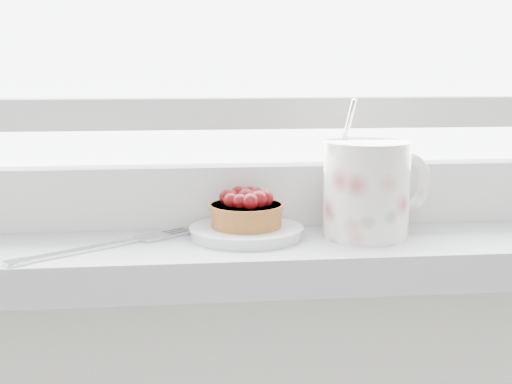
{
  "coord_description": "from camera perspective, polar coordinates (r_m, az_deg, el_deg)",
  "views": [
    {
      "loc": [
        -0.09,
        1.15,
        1.13
      ],
      "look_at": [
        -0.01,
        1.88,
        0.99
      ],
      "focal_mm": 50.0,
      "sensor_mm": 36.0,
      "label": 1
    }
  ],
  "objects": [
    {
      "name": "saucer",
      "position": [
        0.77,
        -0.78,
        -3.22
      ],
      "size": [
        0.12,
        0.12,
        0.01
      ],
      "primitive_type": "cylinder",
      "color": "white",
      "rests_on": "windowsill"
    },
    {
      "name": "fork",
      "position": [
        0.75,
        -11.91,
        -4.22
      ],
      "size": [
        0.19,
        0.14,
        0.0
      ],
      "color": "silver",
      "rests_on": "windowsill"
    },
    {
      "name": "raspberry_tart",
      "position": [
        0.77,
        -0.76,
        -1.4
      ],
      "size": [
        0.08,
        0.08,
        0.04
      ],
      "color": "brown",
      "rests_on": "saucer"
    },
    {
      "name": "floral_mug",
      "position": [
        0.78,
        9.03,
        0.39
      ],
      "size": [
        0.14,
        0.12,
        0.15
      ],
      "color": "white",
      "rests_on": "windowsill"
    }
  ]
}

